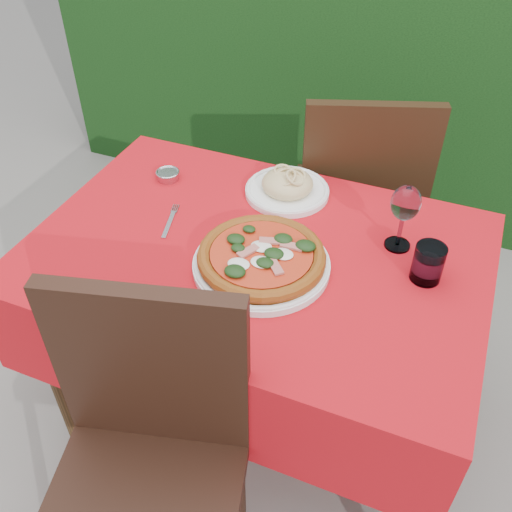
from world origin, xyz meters
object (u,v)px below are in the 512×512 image
at_px(chair_far, 359,195).
at_px(pizza_plate, 261,259).
at_px(pasta_plate, 287,187).
at_px(steel_ramekin, 168,176).
at_px(wine_glass, 405,206).
at_px(chair_near, 147,455).
at_px(fork, 169,224).
at_px(water_glass, 428,265).

xyz_separation_m(chair_far, pizza_plate, (-0.11, -0.70, 0.22)).
height_order(pasta_plate, steel_ramekin, pasta_plate).
height_order(pizza_plate, wine_glass, wine_glass).
xyz_separation_m(chair_near, fork, (-0.24, 0.58, 0.18)).
bearing_deg(wine_glass, chair_near, -118.03).
distance_m(pizza_plate, steel_ramekin, 0.52).
bearing_deg(chair_near, pizza_plate, 66.80).
xyz_separation_m(water_glass, steel_ramekin, (-0.85, 0.16, -0.03)).
height_order(chair_near, fork, chair_near).
height_order(chair_far, wine_glass, chair_far).
bearing_deg(chair_far, chair_near, 61.79).
distance_m(chair_far, wine_glass, 0.61).
distance_m(pasta_plate, fork, 0.39).
distance_m(pasta_plate, steel_ramekin, 0.39).
relative_size(pizza_plate, wine_glass, 1.90).
xyz_separation_m(pasta_plate, wine_glass, (0.37, -0.12, 0.11)).
xyz_separation_m(chair_far, fork, (-0.43, -0.63, 0.19)).
relative_size(chair_far, pizza_plate, 2.60).
distance_m(chair_far, water_glass, 0.69).
bearing_deg(pasta_plate, chair_near, -91.44).
relative_size(chair_near, fork, 5.62).
xyz_separation_m(pasta_plate, fork, (-0.26, -0.28, -0.02)).
distance_m(chair_near, pizza_plate, 0.56).
bearing_deg(steel_ramekin, water_glass, -10.52).
bearing_deg(pizza_plate, pasta_plate, 98.91).
relative_size(chair_near, pizza_plate, 2.63).
xyz_separation_m(chair_near, wine_glass, (0.39, 0.74, 0.32)).
relative_size(water_glass, steel_ramekin, 1.49).
bearing_deg(pasta_plate, water_glass, -25.96).
bearing_deg(pizza_plate, fork, 167.82).
distance_m(water_glass, wine_glass, 0.17).
height_order(water_glass, fork, water_glass).
height_order(pasta_plate, water_glass, water_glass).
xyz_separation_m(water_glass, fork, (-0.73, -0.06, -0.04)).
xyz_separation_m(pizza_plate, fork, (-0.32, 0.07, -0.03)).
bearing_deg(chair_far, wine_glass, 94.26).
height_order(pizza_plate, pasta_plate, pasta_plate).
distance_m(wine_glass, fork, 0.67).
bearing_deg(chair_near, fork, 98.11).
distance_m(chair_near, fork, 0.65).
height_order(chair_far, pasta_plate, chair_far).
distance_m(pasta_plate, wine_glass, 0.41).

